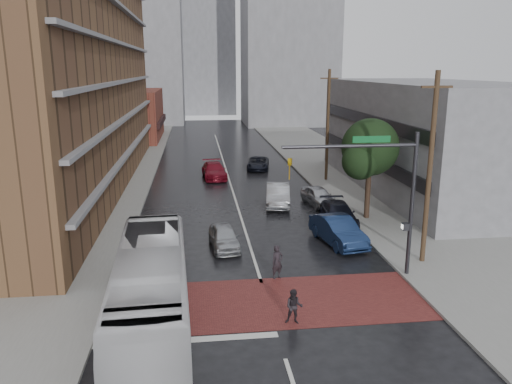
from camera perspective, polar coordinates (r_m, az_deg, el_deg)
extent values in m
plane|color=black|center=(22.22, 1.51, -13.03)|extent=(160.00, 160.00, 0.00)
cube|color=maroon|center=(22.66, 1.32, -12.44)|extent=(14.00, 5.00, 0.02)
cube|color=gray|center=(46.48, -17.34, 0.92)|extent=(9.00, 90.00, 0.15)
cube|color=gray|center=(47.91, 10.81, 1.70)|extent=(9.00, 90.00, 0.15)
cube|color=brown|center=(45.12, -22.20, 18.00)|extent=(10.00, 44.00, 28.00)
cube|color=brown|center=(74.42, -14.02, 8.53)|extent=(8.00, 16.00, 7.00)
cube|color=gray|center=(44.44, 19.22, 6.01)|extent=(11.00, 26.00, 9.00)
cube|color=gray|center=(98.37, -13.97, 17.08)|extent=(18.00, 16.00, 32.00)
cube|color=gray|center=(93.46, 3.77, 18.85)|extent=(16.00, 14.00, 36.00)
cube|color=gray|center=(114.62, -5.62, 14.92)|extent=(12.00, 10.00, 24.00)
cylinder|color=#332319|center=(34.54, 12.65, 0.11)|extent=(0.36, 0.36, 4.00)
sphere|color=black|center=(33.96, 12.92, 5.03)|extent=(3.80, 3.80, 3.80)
sphere|color=black|center=(33.06, 11.84, 3.44)|extent=(2.40, 2.40, 2.40)
sphere|color=black|center=(35.07, 13.67, 4.27)|extent=(2.60, 2.60, 2.60)
cylinder|color=#2D2D33|center=(25.19, 17.37, -1.60)|extent=(0.20, 0.20, 7.20)
cylinder|color=#2D2D33|center=(23.43, 10.72, 5.17)|extent=(6.40, 0.16, 0.16)
imported|color=gold|center=(22.92, 3.91, 2.65)|extent=(0.20, 0.16, 1.00)
cube|color=#0C5926|center=(23.71, 13.07, 5.89)|extent=(1.80, 0.05, 0.30)
cube|color=#2D2D33|center=(25.36, 16.69, -3.80)|extent=(0.30, 0.30, 0.35)
cylinder|color=#473321|center=(26.82, 19.23, 2.26)|extent=(0.26, 0.26, 10.00)
cube|color=#473321|center=(26.35, 19.97, 11.24)|extent=(1.60, 0.12, 0.12)
cylinder|color=#473321|center=(45.41, 8.20, 7.44)|extent=(0.26, 0.26, 10.00)
cube|color=#473321|center=(45.13, 8.39, 12.74)|extent=(1.60, 0.12, 0.12)
imported|color=silver|center=(20.51, -11.89, -10.72)|extent=(3.26, 11.81, 3.26)
imported|color=black|center=(24.69, 2.45, -8.00)|extent=(0.73, 0.62, 1.71)
imported|color=black|center=(20.70, 4.37, -12.95)|extent=(0.83, 0.72, 1.47)
imported|color=#A9ADB1|center=(28.77, -3.66, -5.18)|extent=(1.88, 3.98, 1.32)
imported|color=#B8BBC1|center=(37.48, 2.52, -0.34)|extent=(2.42, 5.11, 1.62)
imported|color=maroon|center=(46.94, -4.81, 2.47)|extent=(2.40, 5.20, 1.47)
imported|color=black|center=(50.90, 0.23, 3.31)|extent=(2.85, 4.84, 1.26)
imported|color=#15264B|center=(29.79, 9.35, -4.36)|extent=(2.57, 5.12, 1.61)
imported|color=black|center=(33.54, 9.39, -2.46)|extent=(2.21, 4.89, 1.39)
imported|color=#B3B6BC|center=(37.89, 7.14, -0.46)|extent=(2.28, 4.31, 1.40)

